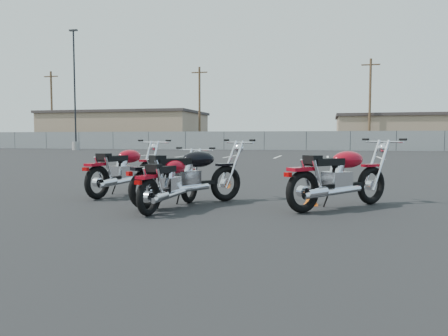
% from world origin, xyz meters
% --- Properties ---
extents(ground, '(120.00, 120.00, 0.00)m').
position_xyz_m(ground, '(0.00, 0.00, 0.00)').
color(ground, black).
rests_on(ground, ground).
extents(motorcycle_front_red, '(1.01, 2.33, 1.15)m').
position_xyz_m(motorcycle_front_red, '(-2.14, 1.39, 0.52)').
color(motorcycle_front_red, black).
rests_on(motorcycle_front_red, ground).
extents(motorcycle_second_black, '(1.87, 2.11, 1.16)m').
position_xyz_m(motorcycle_second_black, '(-0.36, 0.30, 0.53)').
color(motorcycle_second_black, black).
rests_on(motorcycle_second_black, ground).
extents(motorcycle_third_red, '(0.80, 2.07, 1.02)m').
position_xyz_m(motorcycle_third_red, '(-0.54, -0.14, 0.46)').
color(motorcycle_third_red, black).
rests_on(motorcycle_third_red, ground).
extents(motorcycle_rear_red, '(1.99, 2.06, 1.18)m').
position_xyz_m(motorcycle_rear_red, '(2.20, 0.57, 0.54)').
color(motorcycle_rear_red, black).
rests_on(motorcycle_rear_red, ground).
extents(training_cone_near, '(0.25, 0.25, 0.29)m').
position_xyz_m(training_cone_near, '(1.73, 0.84, 0.15)').
color(training_cone_near, '#EA5D0C').
rests_on(training_cone_near, ground).
extents(light_pole_west, '(0.80, 0.70, 11.32)m').
position_xyz_m(light_pole_west, '(-21.46, 30.36, 3.03)').
color(light_pole_west, gray).
rests_on(light_pole_west, ground).
extents(chainlink_fence, '(80.06, 0.06, 1.80)m').
position_xyz_m(chainlink_fence, '(-0.00, 35.00, 0.90)').
color(chainlink_fence, slate).
rests_on(chainlink_fence, ground).
extents(tan_building_west, '(18.40, 10.40, 4.30)m').
position_xyz_m(tan_building_west, '(-22.00, 42.00, 2.16)').
color(tan_building_west, '#937A5F').
rests_on(tan_building_west, ground).
extents(tan_building_east, '(14.40, 9.40, 3.70)m').
position_xyz_m(tan_building_east, '(10.00, 44.00, 1.86)').
color(tan_building_east, '#937A5F').
rests_on(tan_building_east, ground).
extents(utility_pole_a, '(1.80, 0.24, 9.00)m').
position_xyz_m(utility_pole_a, '(-30.00, 39.00, 4.69)').
color(utility_pole_a, '#4C3523').
rests_on(utility_pole_a, ground).
extents(utility_pole_b, '(1.80, 0.24, 9.00)m').
position_xyz_m(utility_pole_b, '(-12.00, 40.00, 4.69)').
color(utility_pole_b, '#4C3523').
rests_on(utility_pole_b, ground).
extents(utility_pole_c, '(1.80, 0.24, 9.00)m').
position_xyz_m(utility_pole_c, '(6.00, 39.00, 4.69)').
color(utility_pole_c, '#4C3523').
rests_on(utility_pole_c, ground).
extents(parking_line_stripes, '(15.12, 4.00, 0.01)m').
position_xyz_m(parking_line_stripes, '(-2.50, 20.00, 0.00)').
color(parking_line_stripes, silver).
rests_on(parking_line_stripes, ground).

